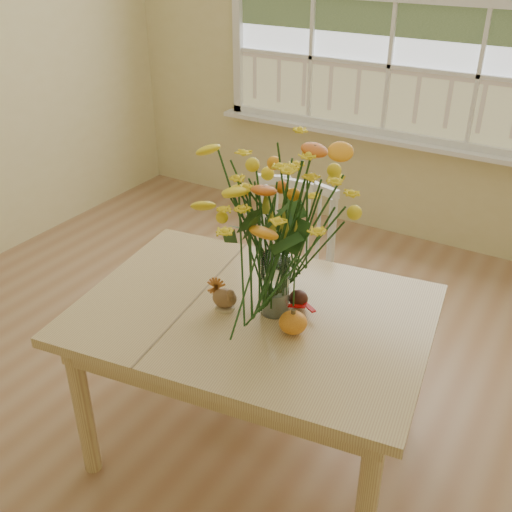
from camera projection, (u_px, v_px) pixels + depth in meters
The scene contains 9 objects.
floor at pixel (188, 420), 2.68m from camera, with size 4.00×4.50×0.01m, color #A2744E.
wall_back at pixel (395, 32), 3.70m from camera, with size 4.00×0.02×2.70m, color beige.
window at pixel (396, 1), 3.58m from camera, with size 2.42×0.12×1.74m.
dining_table at pixel (253, 330), 2.26m from camera, with size 1.40×1.09×0.69m.
windsor_chair at pixel (288, 266), 2.88m from camera, with size 0.42×0.41×0.89m.
flower_vase at pixel (276, 226), 2.04m from camera, with size 0.49×0.49×0.58m.
pumpkin at pixel (293, 324), 2.08m from camera, with size 0.10×0.10×0.08m, color orange.
turkey_figurine at pixel (225, 298), 2.20m from camera, with size 0.11×0.09×0.12m.
dark_gourd at pixel (298, 299), 2.22m from camera, with size 0.13×0.08×0.06m.
Camera 1 is at (1.29, -1.54, 1.95)m, focal length 42.00 mm.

